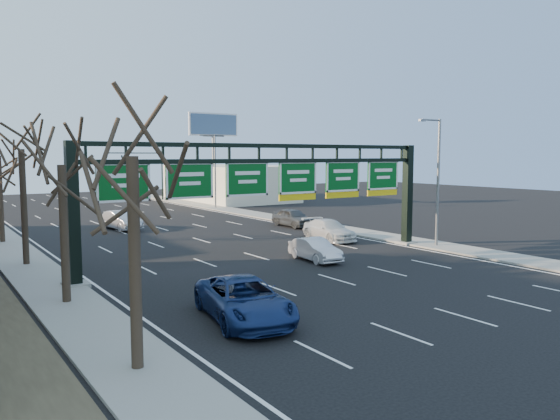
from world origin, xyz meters
TOP-DOWN VIEW (x-y plane):
  - ground at (0.00, 0.00)m, footprint 160.00×160.00m
  - sidewalk_left at (-12.80, 20.00)m, footprint 3.00×120.00m
  - sidewalk_right at (12.80, 20.00)m, footprint 3.00×120.00m
  - lane_markings at (0.00, 20.00)m, footprint 21.60×120.00m
  - sign_gantry at (0.16, 8.00)m, footprint 24.60×1.20m
  - building_right_distant at (20.00, 50.00)m, footprint 12.00×20.00m
  - tree_near at (-12.80, -4.00)m, footprint 3.60×3.60m
  - tree_gantry at (-12.80, 5.00)m, footprint 3.60×3.60m
  - tree_mid at (-12.80, 15.00)m, footprint 3.60×3.60m
  - streetlight_near at (12.47, 6.00)m, footprint 2.15×0.22m
  - streetlight_far at (12.47, 40.00)m, footprint 2.15×0.22m
  - billboard_right at (15.00, 44.98)m, footprint 7.00×0.50m
  - traffic_signal_mast at (5.69, 55.00)m, footprint 10.16×0.54m
  - car_blue_suv at (-7.55, -1.40)m, footprint 3.86×6.40m
  - car_silver_sedan at (2.24, 6.71)m, footprint 1.83×4.33m
  - car_white_wagon at (8.21, 12.69)m, footprint 2.71×5.52m
  - car_grey_far at (10.50, 20.68)m, footprint 2.01×4.88m
  - car_silver_distant at (-3.12, 27.41)m, footprint 2.40×5.21m

SIDE VIEW (x-z plane):
  - ground at x=0.00m, z-range 0.00..0.00m
  - lane_markings at x=0.00m, z-range 0.00..0.01m
  - sidewalk_left at x=-12.80m, z-range 0.00..0.12m
  - sidewalk_right at x=12.80m, z-range 0.00..0.12m
  - car_silver_sedan at x=2.24m, z-range 0.00..1.39m
  - car_white_wagon at x=8.21m, z-range 0.00..1.54m
  - car_silver_distant at x=-3.12m, z-range 0.00..1.65m
  - car_grey_far at x=10.50m, z-range 0.00..1.65m
  - car_blue_suv at x=-7.55m, z-range 0.00..1.66m
  - building_right_distant at x=20.00m, z-range 0.00..5.00m
  - sign_gantry at x=0.16m, z-range 1.03..8.23m
  - streetlight_near at x=12.47m, z-range 0.58..9.58m
  - streetlight_far at x=12.47m, z-range 0.58..9.58m
  - traffic_signal_mast at x=5.69m, z-range 2.00..9.00m
  - tree_gantry at x=-12.80m, z-range 2.87..11.35m
  - tree_near at x=-12.80m, z-range 3.05..11.91m
  - tree_mid at x=-12.80m, z-range 3.23..12.47m
  - billboard_right at x=15.00m, z-range 3.06..15.06m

